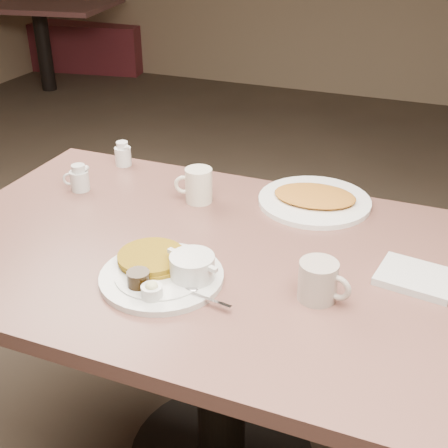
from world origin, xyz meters
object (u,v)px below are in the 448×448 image
at_px(main_plate, 166,271).
at_px(booth_back_left, 80,27).
at_px(coffee_mug_near, 319,281).
at_px(coffee_mug_far, 198,185).
at_px(diner_table, 221,308).
at_px(creamer_left, 79,179).
at_px(creamer_right, 123,154).
at_px(hash_plate, 315,199).

xyz_separation_m(main_plate, booth_back_left, (-3.00, 4.06, -0.36)).
distance_m(coffee_mug_near, coffee_mug_far, 0.55).
height_order(diner_table, creamer_left, creamer_left).
bearing_deg(main_plate, creamer_right, 128.26).
distance_m(main_plate, coffee_mug_far, 0.40).
xyz_separation_m(coffee_mug_near, booth_back_left, (-3.34, 4.01, -0.39)).
xyz_separation_m(coffee_mug_far, creamer_right, (-0.34, 0.15, -0.01)).
bearing_deg(coffee_mug_near, hash_plate, 105.08).
xyz_separation_m(main_plate, hash_plate, (0.22, 0.50, -0.01)).
bearing_deg(main_plate, booth_back_left, 126.46).
bearing_deg(coffee_mug_near, diner_table, 159.76).
relative_size(diner_table, coffee_mug_far, 12.65).
height_order(creamer_right, booth_back_left, booth_back_left).
relative_size(main_plate, creamer_right, 4.65).
distance_m(creamer_right, hash_plate, 0.65).
relative_size(diner_table, creamer_right, 18.75).
height_order(coffee_mug_far, creamer_left, coffee_mug_far).
xyz_separation_m(diner_table, coffee_mug_near, (0.27, -0.10, 0.22)).
distance_m(diner_table, main_plate, 0.26).
bearing_deg(coffee_mug_far, booth_back_left, 128.39).
height_order(creamer_right, hash_plate, creamer_right).
distance_m(main_plate, creamer_right, 0.69).
bearing_deg(creamer_right, diner_table, -37.82).
distance_m(coffee_mug_near, creamer_right, 0.91).
height_order(coffee_mug_far, creamer_right, coffee_mug_far).
height_order(creamer_left, hash_plate, creamer_left).
xyz_separation_m(diner_table, creamer_right, (-0.50, 0.39, 0.21)).
distance_m(diner_table, coffee_mug_near, 0.36).
bearing_deg(diner_table, main_plate, -115.64).
height_order(coffee_mug_near, creamer_left, coffee_mug_near).
height_order(coffee_mug_near, booth_back_left, booth_back_left).
bearing_deg(booth_back_left, creamer_right, -53.83).
relative_size(main_plate, coffee_mug_far, 3.14).
relative_size(creamer_left, creamer_right, 1.00).
height_order(coffee_mug_near, coffee_mug_far, coffee_mug_far).
bearing_deg(coffee_mug_near, coffee_mug_far, 142.24).
bearing_deg(diner_table, coffee_mug_far, 125.09).
bearing_deg(creamer_right, coffee_mug_far, -24.33).
height_order(main_plate, booth_back_left, booth_back_left).
distance_m(creamer_left, booth_back_left, 4.54).
bearing_deg(hash_plate, creamer_left, -165.73).
bearing_deg(creamer_right, main_plate, -51.74).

